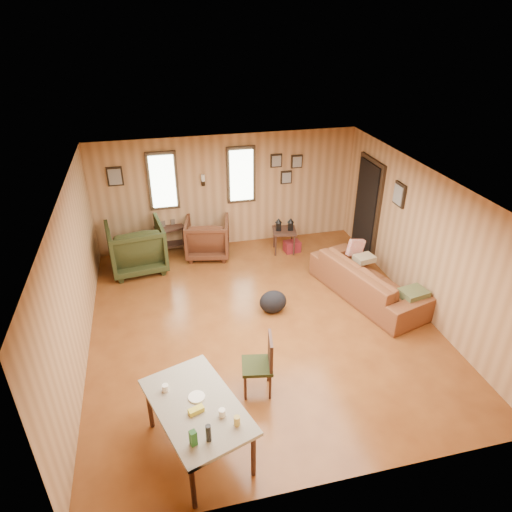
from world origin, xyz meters
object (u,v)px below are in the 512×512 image
at_px(sofa, 369,275).
at_px(end_table, 169,233).
at_px(recliner_green, 136,245).
at_px(dining_table, 197,410).
at_px(side_table, 284,229).
at_px(recliner_brown, 207,236).

xyz_separation_m(sofa, end_table, (-3.32, 2.64, -0.06)).
bearing_deg(recliner_green, dining_table, 90.82).
relative_size(end_table, side_table, 0.91).
bearing_deg(dining_table, end_table, 71.18).
distance_m(recliner_brown, recliner_green, 1.45).
bearing_deg(sofa, recliner_green, 47.52).
distance_m(recliner_brown, side_table, 1.61).
relative_size(recliner_brown, side_table, 1.16).
distance_m(end_table, side_table, 2.44).
bearing_deg(end_table, recliner_brown, -28.58).
height_order(sofa, dining_table, dining_table).
bearing_deg(recliner_green, end_table, -142.86).
height_order(recliner_green, dining_table, recliner_green).
relative_size(recliner_green, end_table, 1.52).
relative_size(end_table, dining_table, 0.43).
distance_m(sofa, end_table, 4.24).
relative_size(sofa, side_table, 2.99).
relative_size(side_table, dining_table, 0.47).
bearing_deg(recliner_green, recliner_brown, -177.54).
relative_size(recliner_brown, recliner_green, 0.84).
distance_m(sofa, recliner_brown, 3.39).
xyz_separation_m(sofa, side_table, (-0.96, 2.01, 0.07)).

